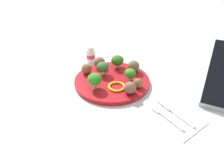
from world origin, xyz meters
name	(u,v)px	position (x,y,z in m)	size (l,w,h in m)	color
ground_plane	(112,83)	(0.00, 0.00, 0.00)	(4.00, 4.00, 0.00)	#B2B2AD
plate	(112,81)	(0.00, 0.00, 0.01)	(0.28, 0.28, 0.02)	maroon
broccoli_floret_mid_right	(117,60)	(0.05, -0.08, 0.05)	(0.05, 0.05, 0.05)	#A2CC6A
broccoli_floret_back_left	(130,74)	(-0.05, -0.04, 0.04)	(0.04, 0.04, 0.05)	#93B772
broccoli_floret_near_rim	(96,80)	(0.00, 0.08, 0.05)	(0.05, 0.05, 0.06)	#AAC874
broccoli_floret_mid_left	(103,67)	(0.05, 0.00, 0.05)	(0.05, 0.05, 0.05)	#A0CB83
meatball_back_right	(138,83)	(-0.10, -0.03, 0.03)	(0.03, 0.03, 0.03)	brown
meatball_center	(100,62)	(0.10, -0.03, 0.04)	(0.04, 0.04, 0.04)	brown
meatball_near_rim	(133,66)	(-0.02, -0.10, 0.04)	(0.05, 0.05, 0.05)	brown
meatball_mid_left	(130,88)	(-0.10, 0.02, 0.04)	(0.04, 0.04, 0.04)	brown
meatball_back_left	(87,69)	(0.10, 0.04, 0.04)	(0.04, 0.04, 0.04)	brown
pepper_ring_back_left	(117,87)	(-0.05, 0.03, 0.02)	(0.06, 0.06, 0.01)	yellow
napkin	(171,116)	(-0.26, 0.00, 0.00)	(0.17, 0.12, 0.01)	white
fork	(166,116)	(-0.25, 0.02, 0.01)	(0.12, 0.04, 0.01)	silver
knife	(173,111)	(-0.25, -0.01, 0.01)	(0.15, 0.04, 0.01)	white
yogurt_bottle	(91,55)	(0.19, -0.06, 0.03)	(0.04, 0.04, 0.07)	white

